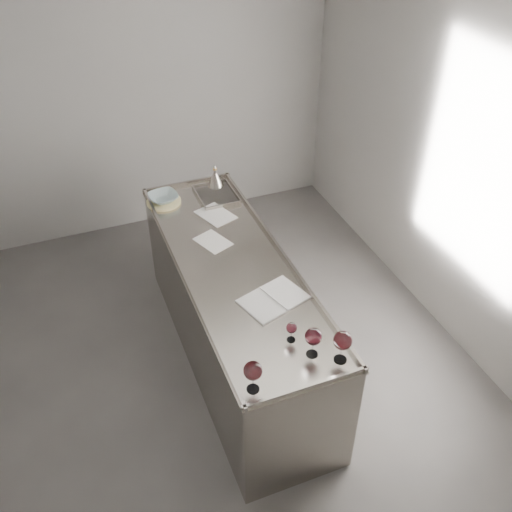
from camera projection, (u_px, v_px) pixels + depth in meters
name	position (u px, v px, depth m)	size (l,w,h in m)	color
room_shell	(170.00, 252.00, 3.37)	(4.54, 5.04, 2.84)	#4D4A48
counter	(235.00, 313.00, 4.30)	(0.77, 2.42, 0.97)	gray
wine_glass_left	(253.00, 371.00, 3.05)	(0.10, 0.10, 0.21)	white
wine_glass_middle	(313.00, 337.00, 3.26)	(0.10, 0.10, 0.20)	white
wine_glass_right	(343.00, 341.00, 3.22)	(0.11, 0.11, 0.22)	white
wine_glass_small	(292.00, 328.00, 3.38)	(0.07, 0.07, 0.14)	white
notebook	(273.00, 299.00, 3.72)	(0.48, 0.40, 0.02)	silver
loose_paper_top	(213.00, 241.00, 4.23)	(0.19, 0.27, 0.00)	silver
loose_paper_under	(216.00, 215.00, 4.51)	(0.21, 0.31, 0.00)	silver
trivet	(164.00, 202.00, 4.65)	(0.28, 0.28, 0.02)	beige
ceramic_bowl	(163.00, 198.00, 4.63)	(0.23, 0.23, 0.06)	#95ABAE
wine_funnel	(215.00, 179.00, 4.84)	(0.14, 0.14, 0.21)	#ACA399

